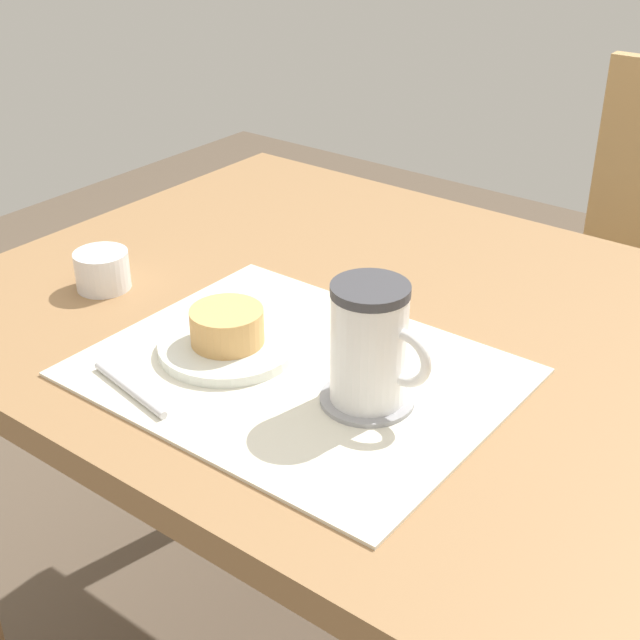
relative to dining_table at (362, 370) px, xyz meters
name	(u,v)px	position (x,y,z in m)	size (l,w,h in m)	color
dining_table	(362,370)	(0.00, 0.00, 0.00)	(1.02, 0.80, 0.70)	#997047
placemat	(298,372)	(0.02, -0.16, 0.09)	(0.44, 0.35, 0.00)	silver
pastry_plate	(228,346)	(-0.07, -0.17, 0.09)	(0.16, 0.16, 0.01)	silver
pastry	(227,326)	(-0.07, -0.17, 0.12)	(0.08, 0.08, 0.04)	#E0A860
coffee_coaster	(367,399)	(0.12, -0.16, 0.09)	(0.10, 0.10, 0.01)	#99999E
coffee_mug	(371,344)	(0.12, -0.16, 0.16)	(0.11, 0.08, 0.13)	white
teaspoon	(130,389)	(-0.09, -0.30, 0.09)	(0.01, 0.01, 0.13)	silver
sugar_bowl	(102,270)	(-0.31, -0.15, 0.11)	(0.07, 0.07, 0.05)	white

